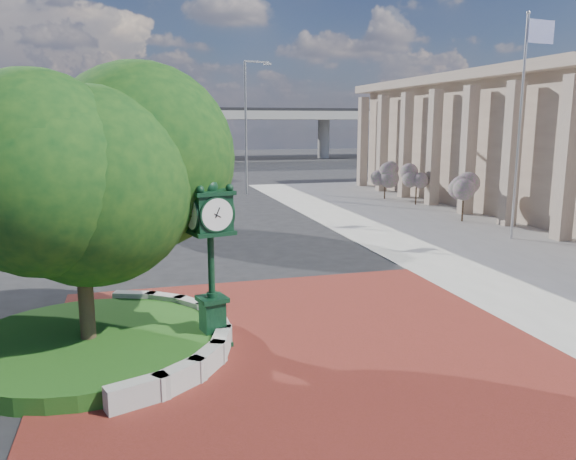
# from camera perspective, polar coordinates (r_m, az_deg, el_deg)

# --- Properties ---
(ground) EXTENTS (200.00, 200.00, 0.00)m
(ground) POSITION_cam_1_polar(r_m,az_deg,el_deg) (15.09, 0.11, -10.39)
(ground) COLOR black
(ground) RESTS_ON ground
(plaza) EXTENTS (12.00, 12.00, 0.04)m
(plaza) POSITION_cam_1_polar(r_m,az_deg,el_deg) (14.19, 1.21, -11.72)
(plaza) COLOR maroon
(plaza) RESTS_ON ground
(sidewalk) EXTENTS (20.00, 50.00, 0.04)m
(sidewalk) POSITION_cam_1_polar(r_m,az_deg,el_deg) (31.23, 24.19, -0.15)
(sidewalk) COLOR #9E9B93
(sidewalk) RESTS_ON ground
(planter_wall) EXTENTS (2.96, 6.77, 0.54)m
(planter_wall) POSITION_cam_1_polar(r_m,az_deg,el_deg) (14.56, -10.38, -10.26)
(planter_wall) COLOR #9E9B93
(planter_wall) RESTS_ON ground
(grass_bed) EXTENTS (6.10, 6.10, 0.40)m
(grass_bed) POSITION_cam_1_polar(r_m,az_deg,el_deg) (14.60, -19.54, -10.96)
(grass_bed) COLOR #1A4413
(grass_bed) RESTS_ON ground
(overpass) EXTENTS (90.00, 12.00, 7.50)m
(overpass) POSITION_cam_1_polar(r_m,az_deg,el_deg) (83.64, -13.23, 11.32)
(overpass) COLOR #9E9B93
(overpass) RESTS_ON ground
(tree_planter) EXTENTS (5.20, 5.20, 6.33)m
(tree_planter) POSITION_cam_1_polar(r_m,az_deg,el_deg) (13.72, -20.47, 2.87)
(tree_planter) COLOR #38281C
(tree_planter) RESTS_ON ground
(tree_street) EXTENTS (4.40, 4.40, 5.45)m
(tree_street) POSITION_cam_1_polar(r_m,az_deg,el_deg) (31.63, -15.89, 6.41)
(tree_street) COLOR #38281C
(tree_street) RESTS_ON ground
(post_clock) EXTENTS (1.11, 1.11, 4.52)m
(post_clock) POSITION_cam_1_polar(r_m,az_deg,el_deg) (13.64, -7.85, -1.88)
(post_clock) COLOR black
(post_clock) RESTS_ON ground
(parked_car) EXTENTS (2.37, 4.29, 1.38)m
(parked_car) POSITION_cam_1_polar(r_m,az_deg,el_deg) (54.96, -7.96, 5.77)
(parked_car) COLOR #5B100D
(parked_car) RESTS_ON ground
(flagpole_b) EXTENTS (1.61, 0.21, 10.34)m
(flagpole_b) POSITION_cam_1_polar(r_m,az_deg,el_deg) (28.27, 22.48, 9.71)
(flagpole_b) COLOR silver
(flagpole_b) RESTS_ON ground
(street_lamp_near) EXTENTS (2.22, 0.70, 10.02)m
(street_lamp_near) POSITION_cam_1_polar(r_m,az_deg,el_deg) (43.49, -4.03, 11.37)
(street_lamp_near) COLOR slate
(street_lamp_near) RESTS_ON ground
(street_lamp_far) EXTENTS (2.09, 0.80, 9.55)m
(street_lamp_far) POSITION_cam_1_polar(r_m,az_deg,el_deg) (53.26, -12.31, 10.76)
(street_lamp_far) COLOR slate
(street_lamp_far) RESTS_ON ground
(shrub_near) EXTENTS (1.20, 1.20, 2.20)m
(shrub_near) POSITION_cam_1_polar(r_m,az_deg,el_deg) (32.64, 17.40, 3.55)
(shrub_near) COLOR #38281C
(shrub_near) RESTS_ON ground
(shrub_mid) EXTENTS (1.20, 1.20, 2.20)m
(shrub_mid) POSITION_cam_1_polar(r_m,az_deg,el_deg) (38.55, 12.92, 4.82)
(shrub_mid) COLOR #38281C
(shrub_mid) RESTS_ON ground
(shrub_far) EXTENTS (1.20, 1.20, 2.20)m
(shrub_far) POSITION_cam_1_polar(r_m,az_deg,el_deg) (41.13, 9.84, 5.30)
(shrub_far) COLOR #38281C
(shrub_far) RESTS_ON ground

